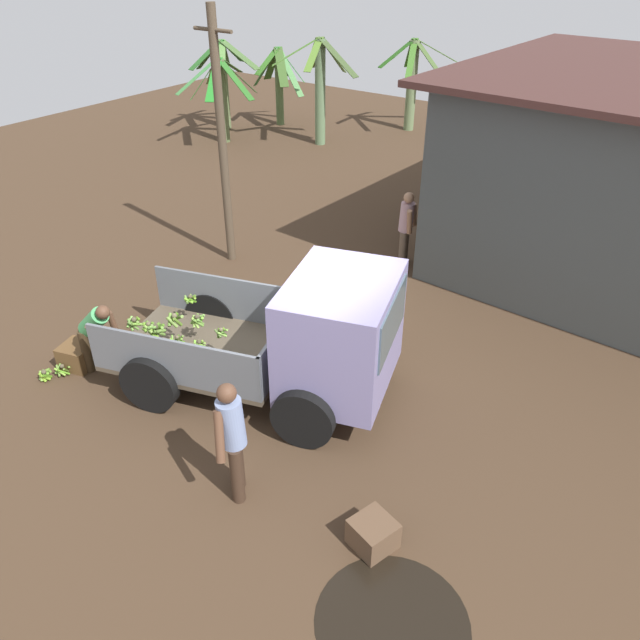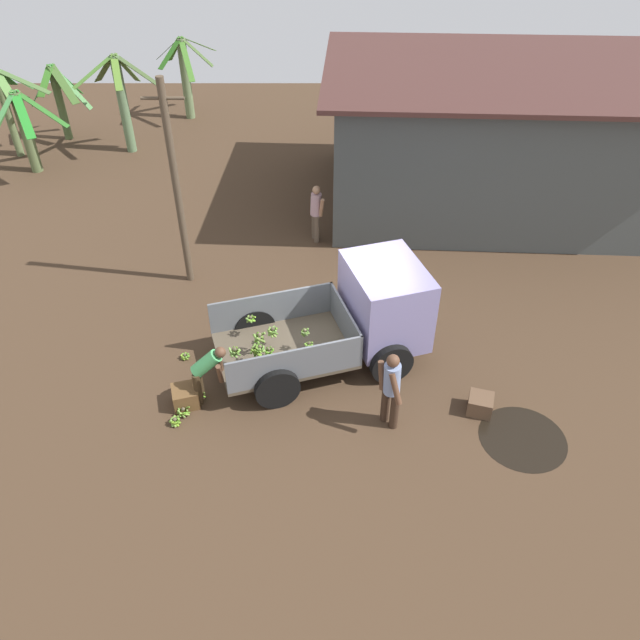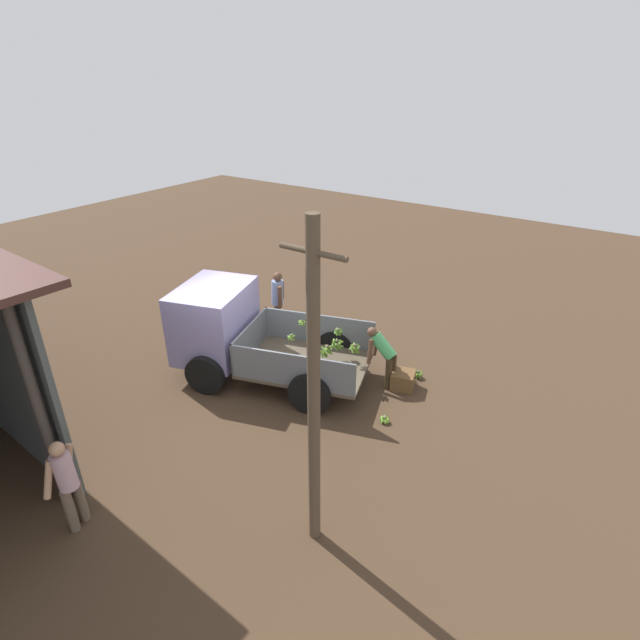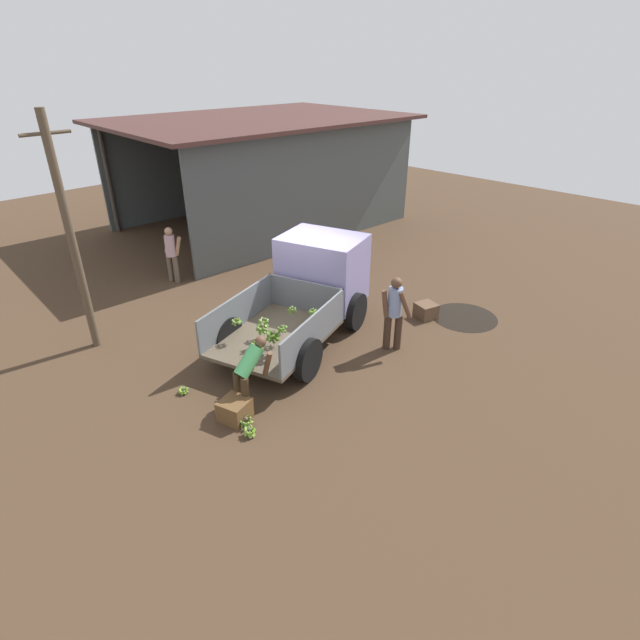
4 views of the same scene
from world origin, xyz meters
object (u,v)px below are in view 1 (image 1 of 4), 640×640
at_px(person_bystander_near_shed, 406,226).
at_px(banana_bunch_on_ground_3, 134,321).
at_px(utility_pole, 222,141).
at_px(banana_bunch_on_ground_1, 45,375).
at_px(banana_bunch_on_ground_2, 97,361).
at_px(person_worker_loading, 95,331).
at_px(wooden_crate_1, 373,534).
at_px(wooden_crate_0, 78,355).
at_px(cargo_truck, 313,337).
at_px(banana_bunch_on_ground_0, 63,368).
at_px(person_foreground_visitor, 232,436).

distance_m(person_bystander_near_shed, banana_bunch_on_ground_3, 5.77).
height_order(utility_pole, person_bystander_near_shed, utility_pole).
height_order(banana_bunch_on_ground_1, banana_bunch_on_ground_2, banana_bunch_on_ground_1).
distance_m(person_worker_loading, banana_bunch_on_ground_3, 1.59).
bearing_deg(wooden_crate_1, banana_bunch_on_ground_1, -176.44).
bearing_deg(banana_bunch_on_ground_2, wooden_crate_0, -148.40).
xyz_separation_m(person_bystander_near_shed, banana_bunch_on_ground_1, (-2.67, -6.88, -0.80)).
bearing_deg(banana_bunch_on_ground_1, banana_bunch_on_ground_3, 94.09).
distance_m(person_bystander_near_shed, wooden_crate_0, 6.85).
bearing_deg(wooden_crate_0, cargo_truck, 23.74).
height_order(cargo_truck, utility_pole, utility_pole).
bearing_deg(utility_pole, wooden_crate_0, -81.75).
relative_size(utility_pole, wooden_crate_1, 10.77).
height_order(banana_bunch_on_ground_3, wooden_crate_1, wooden_crate_1).
bearing_deg(banana_bunch_on_ground_0, banana_bunch_on_ground_2, 60.98).
relative_size(person_foreground_visitor, person_bystander_near_shed, 1.08).
relative_size(cargo_truck, wooden_crate_1, 10.01).
bearing_deg(banana_bunch_on_ground_3, banana_bunch_on_ground_2, -66.44).
xyz_separation_m(person_worker_loading, wooden_crate_1, (5.32, -0.32, -0.60)).
xyz_separation_m(banana_bunch_on_ground_3, wooden_crate_1, (6.04, -1.54, 0.11)).
relative_size(utility_pole, banana_bunch_on_ground_0, 19.14).
bearing_deg(banana_bunch_on_ground_3, person_worker_loading, -59.58).
bearing_deg(wooden_crate_0, person_foreground_visitor, -7.53).
distance_m(utility_pole, person_worker_loading, 4.75).
bearing_deg(wooden_crate_1, person_bystander_near_shed, 116.37).
distance_m(person_worker_loading, person_bystander_near_shed, 6.54).
height_order(banana_bunch_on_ground_2, wooden_crate_1, wooden_crate_1).
height_order(utility_pole, person_foreground_visitor, utility_pole).
bearing_deg(wooden_crate_1, banana_bunch_on_ground_3, 165.70).
xyz_separation_m(person_bystander_near_shed, banana_bunch_on_ground_0, (-2.56, -6.62, -0.78)).
bearing_deg(wooden_crate_1, wooden_crate_0, 178.04).
bearing_deg(person_worker_loading, person_foreground_visitor, -11.79).
height_order(wooden_crate_0, wooden_crate_1, wooden_crate_0).
bearing_deg(person_worker_loading, wooden_crate_0, -167.06).
bearing_deg(banana_bunch_on_ground_3, wooden_crate_1, -14.30).
bearing_deg(banana_bunch_on_ground_3, wooden_crate_0, -79.28).
distance_m(utility_pole, banana_bunch_on_ground_0, 5.33).
height_order(banana_bunch_on_ground_2, wooden_crate_0, wooden_crate_0).
distance_m(cargo_truck, person_bystander_near_shed, 4.84).
height_order(cargo_truck, banana_bunch_on_ground_2, cargo_truck).
xyz_separation_m(banana_bunch_on_ground_1, wooden_crate_0, (0.12, 0.56, 0.10)).
bearing_deg(person_foreground_visitor, person_bystander_near_shed, -119.42).
bearing_deg(cargo_truck, wooden_crate_1, -56.83).
relative_size(cargo_truck, person_bystander_near_shed, 2.88).
xyz_separation_m(person_foreground_visitor, banana_bunch_on_ground_3, (-4.21, 1.86, -0.89)).
height_order(cargo_truck, person_bystander_near_shed, cargo_truck).
distance_m(banana_bunch_on_ground_2, wooden_crate_0, 0.32).
xyz_separation_m(person_bystander_near_shed, banana_bunch_on_ground_3, (-2.81, -4.97, -0.83)).
bearing_deg(cargo_truck, banana_bunch_on_ground_2, -174.25).
height_order(person_worker_loading, banana_bunch_on_ground_3, person_worker_loading).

